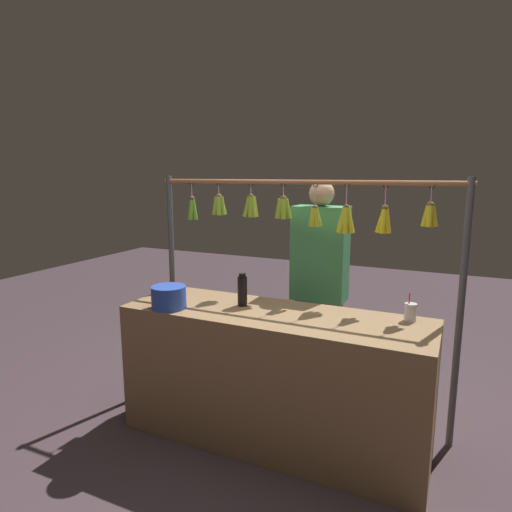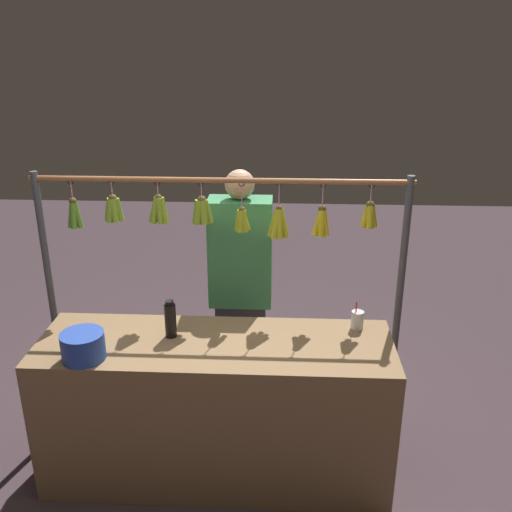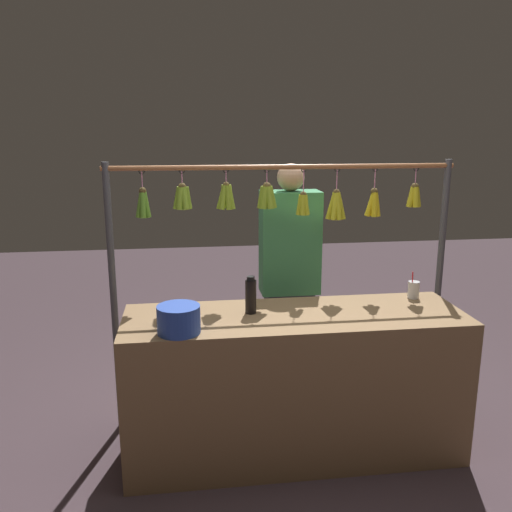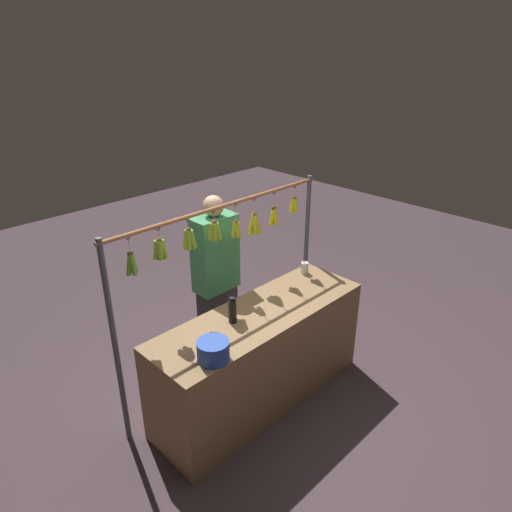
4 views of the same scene
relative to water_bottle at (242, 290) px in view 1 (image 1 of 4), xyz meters
name	(u,v)px [view 1 (image 1 of 4)]	position (x,y,z in m)	size (l,w,h in m)	color
ground_plane	(273,438)	(-0.26, 0.06, -1.00)	(12.00, 12.00, 0.00)	#46363C
market_counter	(274,377)	(-0.26, 0.06, -0.55)	(2.02, 0.64, 0.89)	olive
display_rack	(295,240)	(-0.24, -0.36, 0.31)	(2.25, 0.13, 1.77)	#4C4C51
water_bottle	(242,290)	(0.00, 0.00, 0.00)	(0.07, 0.07, 0.23)	black
blue_bucket	(169,297)	(0.42, 0.26, -0.03)	(0.23, 0.23, 0.15)	#2B4BB1
drink_cup	(410,312)	(-1.08, -0.15, -0.05)	(0.07, 0.07, 0.17)	silver
vendor_person	(319,295)	(-0.35, -0.62, -0.15)	(0.41, 0.22, 1.73)	#2D2D38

